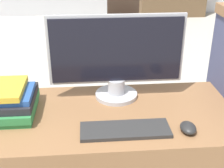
# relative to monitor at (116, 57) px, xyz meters

# --- Properties ---
(monitor) EXTENTS (0.65, 0.21, 0.42)m
(monitor) POSITION_rel_monitor_xyz_m (0.00, 0.00, 0.00)
(monitor) COLOR #B7B7BC
(monitor) RESTS_ON desk
(keyboard) EXTENTS (0.38, 0.13, 0.02)m
(keyboard) POSITION_rel_monitor_xyz_m (0.01, -0.31, -0.21)
(keyboard) COLOR #2D2D2D
(keyboard) RESTS_ON desk
(mouse) EXTENTS (0.07, 0.09, 0.04)m
(mouse) POSITION_rel_monitor_xyz_m (0.27, -0.34, -0.20)
(mouse) COLOR #262626
(mouse) RESTS_ON desk
(book_stack) EXTENTS (0.20, 0.28, 0.14)m
(book_stack) POSITION_rel_monitor_xyz_m (-0.48, -0.12, -0.15)
(book_stack) COLOR #2D7F42
(book_stack) RESTS_ON desk
(far_chair) EXTENTS (0.44, 0.44, 0.92)m
(far_chair) POSITION_rel_monitor_xyz_m (0.37, 2.76, -0.43)
(far_chair) COLOR #38281E
(far_chair) RESTS_ON ground_plane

